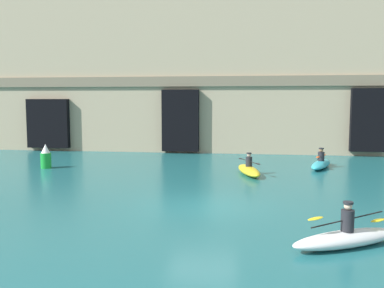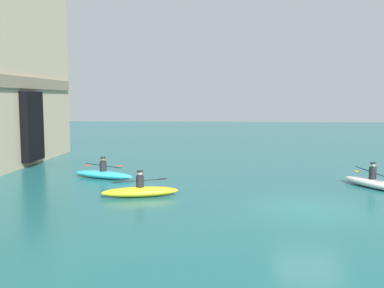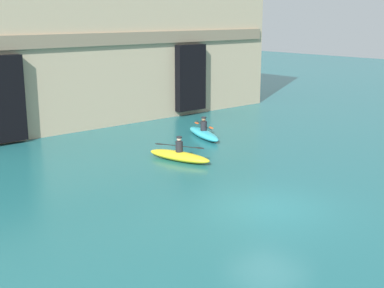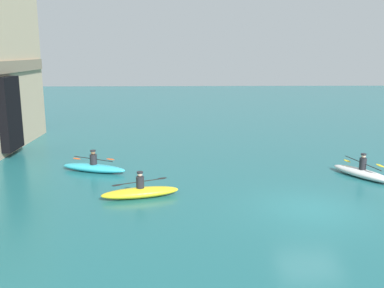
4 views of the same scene
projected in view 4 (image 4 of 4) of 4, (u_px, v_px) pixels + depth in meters
The scene contains 4 objects.
ground_plane at pixel (312, 209), 16.59m from camera, with size 120.00×120.00×0.00m, color #1E6066.
kayak_white at pixel (362, 173), 20.74m from camera, with size 3.28×2.34×1.19m.
kayak_yellow at pixel (140, 192), 17.90m from camera, with size 1.58×3.36×1.13m.
kayak_cyan at pixel (94, 167), 21.71m from camera, with size 1.89×3.58×1.13m.
Camera 4 is at (-15.53, 5.09, 6.02)m, focal length 40.00 mm.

